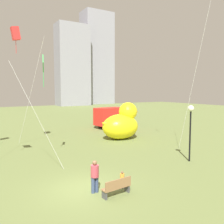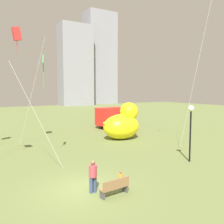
% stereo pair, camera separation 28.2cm
% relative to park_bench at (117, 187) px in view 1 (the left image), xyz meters
% --- Properties ---
extents(ground_plane, '(140.00, 140.00, 0.00)m').
position_rel_park_bench_xyz_m(ground_plane, '(-1.02, 1.59, -0.47)').
color(ground_plane, olive).
extents(park_bench, '(1.62, 0.59, 0.90)m').
position_rel_park_bench_xyz_m(park_bench, '(0.00, 0.00, 0.00)').
color(park_bench, olive).
rests_on(park_bench, ground).
extents(person_adult, '(0.42, 0.42, 1.71)m').
position_rel_park_bench_xyz_m(person_adult, '(-0.78, 0.92, 0.47)').
color(person_adult, '#38476B').
rests_on(person_adult, ground).
extents(person_child, '(0.24, 0.24, 0.96)m').
position_rel_park_bench_xyz_m(person_child, '(0.73, 0.62, 0.06)').
color(person_child, silver).
rests_on(person_child, ground).
extents(giant_inflatable_duck, '(4.80, 3.08, 3.98)m').
position_rel_park_bench_xyz_m(giant_inflatable_duck, '(8.03, 11.77, 1.22)').
color(giant_inflatable_duck, yellow).
rests_on(giant_inflatable_duck, ground).
extents(lamppost, '(0.46, 0.46, 4.22)m').
position_rel_park_bench_xyz_m(lamppost, '(7.81, 2.18, 2.75)').
color(lamppost, black).
rests_on(lamppost, ground).
extents(box_truck, '(5.86, 2.92, 2.85)m').
position_rel_park_bench_xyz_m(box_truck, '(11.37, 18.97, 0.97)').
color(box_truck, red).
rests_on(box_truck, ground).
extents(city_skyline, '(70.18, 15.21, 34.32)m').
position_rel_park_bench_xyz_m(city_skyline, '(7.02, 68.85, 14.68)').
color(city_skyline, slate).
rests_on(city_skyline, ground).
extents(kite_green, '(2.98, 3.03, 7.89)m').
position_rel_park_bench_xyz_m(kite_green, '(-1.51, 7.63, 6.52)').
color(kite_green, silver).
rests_on(kite_green, ground).
extents(kite_red, '(2.80, 2.76, 10.81)m').
position_rel_park_bench_xyz_m(kite_red, '(-2.41, 12.64, 9.68)').
color(kite_red, silver).
rests_on(kite_red, ground).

